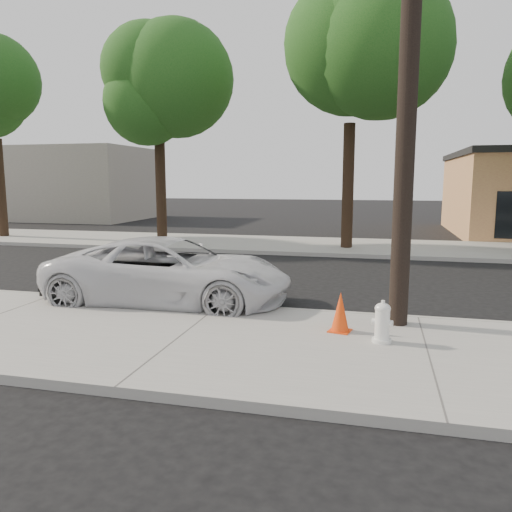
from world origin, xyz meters
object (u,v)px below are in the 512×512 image
utility_pole (409,65)px  fire_hydrant (382,323)px  police_cruiser (170,272)px  traffic_cone (340,312)px

utility_pole → fire_hydrant: utility_pole is taller
police_cruiser → traffic_cone: bearing=-114.6°
police_cruiser → fire_hydrant: bearing=-115.9°
utility_pole → fire_hydrant: bearing=-104.2°
utility_pole → traffic_cone: utility_pole is taller
police_cruiser → traffic_cone: (3.87, -1.62, -0.26)m
police_cruiser → traffic_cone: police_cruiser is taller
utility_pole → traffic_cone: bearing=-144.1°
utility_pole → traffic_cone: 4.39m
police_cruiser → fire_hydrant: size_ratio=8.26×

